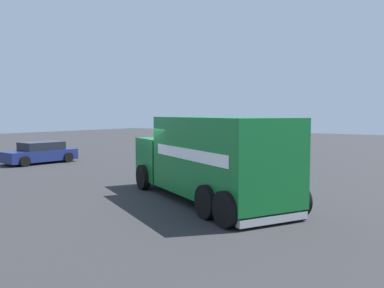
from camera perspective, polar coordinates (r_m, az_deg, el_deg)
name	(u,v)px	position (r m, az deg, el deg)	size (l,w,h in m)	color
ground_plane	(183,193)	(15.85, -1.22, -6.86)	(100.00, 100.00, 0.00)	#2B2B2D
delivery_truck	(210,158)	(14.11, 2.51, -1.98)	(8.07, 5.83, 2.94)	#146B2D
sedan_navy	(40,153)	(26.83, -20.41, -1.18)	(2.35, 4.45, 1.31)	navy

